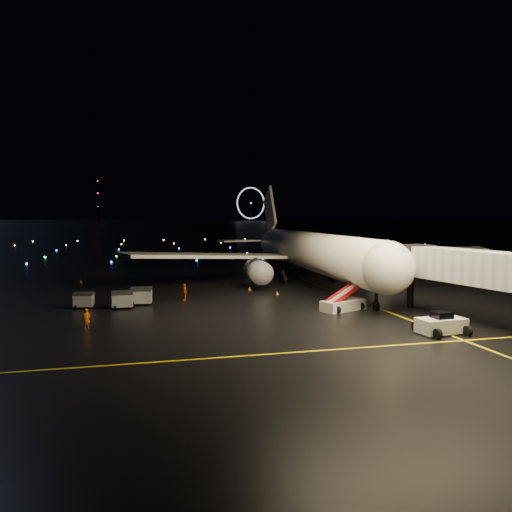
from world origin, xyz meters
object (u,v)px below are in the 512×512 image
object	(u,v)px
airliner	(306,230)
baggage_cart_1	(141,296)
crew_a	(87,319)
crew_c	(184,292)
pushback_tug	(441,323)
baggage_cart_0	(122,300)
belt_loader	(343,294)
baggage_cart_2	(84,300)

from	to	relation	value
airliner	baggage_cart_1	world-z (taller)	airliner
crew_a	baggage_cart_1	bearing A→B (deg)	23.55
crew_c	baggage_cart_1	world-z (taller)	crew_c
pushback_tug	baggage_cart_1	bearing A→B (deg)	135.45
pushback_tug	baggage_cart_0	size ratio (longest dim) A/B	1.83
crew_a	belt_loader	bearing A→B (deg)	-37.03
belt_loader	baggage_cart_1	size ratio (longest dim) A/B	3.22
airliner	belt_loader	world-z (taller)	airliner
airliner	baggage_cart_1	size ratio (longest dim) A/B	24.06
crew_c	baggage_cart_1	size ratio (longest dim) A/B	0.87
crew_a	baggage_cart_2	size ratio (longest dim) A/B	0.94
airliner	crew_c	distance (m)	23.28
crew_a	baggage_cart_0	bearing A→B (deg)	30.29
baggage_cart_0	baggage_cart_2	world-z (taller)	baggage_cart_0
pushback_tug	baggage_cart_0	bearing A→B (deg)	140.13
crew_c	pushback_tug	bearing A→B (deg)	31.10
belt_loader	pushback_tug	bearing A→B (deg)	-94.44
pushback_tug	belt_loader	xyz separation A→B (m)	(-3.67, 11.15, 0.80)
baggage_cart_1	crew_c	bearing A→B (deg)	26.14
pushback_tug	baggage_cart_1	xyz separation A→B (m)	(-23.46, 19.39, 0.02)
pushback_tug	crew_a	distance (m)	29.41
baggage_cart_1	baggage_cart_2	bearing A→B (deg)	-167.14
crew_a	baggage_cart_2	distance (m)	10.41
baggage_cart_0	baggage_cart_1	world-z (taller)	baggage_cart_1
baggage_cart_1	baggage_cart_2	size ratio (longest dim) A/B	1.15
belt_loader	baggage_cart_0	xyz separation A→B (m)	(-21.73, 6.57, -0.82)
crew_a	baggage_cart_1	world-z (taller)	baggage_cart_1
crew_a	baggage_cart_0	distance (m)	9.55
airliner	belt_loader	xyz separation A→B (m)	(-3.78, -21.91, -5.77)
airliner	crew_c	world-z (taller)	airliner
pushback_tug	crew_a	world-z (taller)	pushback_tug
crew_c	airliner	bearing A→B (deg)	112.24
crew_c	baggage_cart_0	distance (m)	7.47
baggage_cart_2	crew_c	bearing A→B (deg)	18.63
airliner	baggage_cart_0	xyz separation A→B (m)	(-25.51, -15.35, -6.60)
belt_loader	baggage_cart_2	xyz separation A→B (m)	(-25.62, 7.75, -0.90)
belt_loader	crew_c	size ratio (longest dim) A/B	3.70
pushback_tug	belt_loader	world-z (taller)	belt_loader
airliner	pushback_tug	world-z (taller)	airliner
baggage_cart_0	crew_c	bearing A→B (deg)	22.86
baggage_cart_2	baggage_cart_1	bearing A→B (deg)	12.49
airliner	belt_loader	distance (m)	22.98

